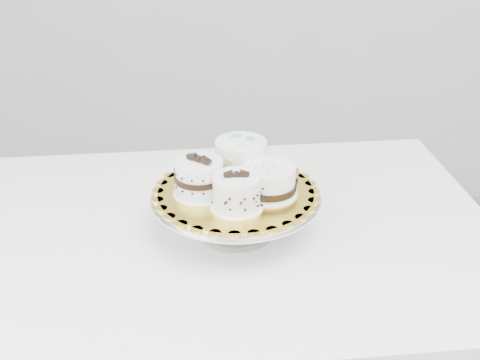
{
  "coord_description": "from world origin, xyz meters",
  "views": [
    {
      "loc": [
        0.02,
        -0.8,
        1.44
      ],
      "look_at": [
        0.01,
        0.25,
        0.88
      ],
      "focal_mm": 45.0,
      "sensor_mm": 36.0,
      "label": 1
    }
  ],
  "objects_px": {
    "table": "(215,258)",
    "cake_swirl": "(237,193)",
    "cake_board": "(236,192)",
    "cake_stand": "(236,205)",
    "cake_dots": "(241,158)",
    "cake_ribbon": "(270,181)",
    "cake_banded": "(200,179)"
  },
  "relations": [
    {
      "from": "cake_banded",
      "to": "cake_ribbon",
      "type": "distance_m",
      "value": 0.14
    },
    {
      "from": "cake_stand",
      "to": "cake_banded",
      "type": "bearing_deg",
      "value": -172.33
    },
    {
      "from": "table",
      "to": "cake_banded",
      "type": "height_order",
      "value": "cake_banded"
    },
    {
      "from": "cake_swirl",
      "to": "cake_banded",
      "type": "xyz_separation_m",
      "value": [
        -0.07,
        0.06,
        0.0
      ]
    },
    {
      "from": "cake_swirl",
      "to": "cake_banded",
      "type": "bearing_deg",
      "value": 138.46
    },
    {
      "from": "table",
      "to": "cake_stand",
      "type": "xyz_separation_m",
      "value": [
        0.05,
        -0.01,
        0.14
      ]
    },
    {
      "from": "cake_stand",
      "to": "cake_board",
      "type": "bearing_deg",
      "value": 85.53
    },
    {
      "from": "table",
      "to": "cake_swirl",
      "type": "relative_size",
      "value": 12.58
    },
    {
      "from": "cake_stand",
      "to": "cake_swirl",
      "type": "bearing_deg",
      "value": -87.79
    },
    {
      "from": "cake_stand",
      "to": "cake_dots",
      "type": "relative_size",
      "value": 2.48
    },
    {
      "from": "cake_board",
      "to": "cake_dots",
      "type": "bearing_deg",
      "value": 82.35
    },
    {
      "from": "cake_board",
      "to": "cake_ribbon",
      "type": "xyz_separation_m",
      "value": [
        0.07,
        -0.01,
        0.03
      ]
    },
    {
      "from": "cake_board",
      "to": "cake_dots",
      "type": "height_order",
      "value": "cake_dots"
    },
    {
      "from": "cake_dots",
      "to": "cake_ribbon",
      "type": "distance_m",
      "value": 0.1
    },
    {
      "from": "cake_dots",
      "to": "cake_board",
      "type": "bearing_deg",
      "value": -75.8
    },
    {
      "from": "cake_stand",
      "to": "table",
      "type": "bearing_deg",
      "value": 164.74
    },
    {
      "from": "table",
      "to": "cake_ribbon",
      "type": "height_order",
      "value": "cake_ribbon"
    },
    {
      "from": "table",
      "to": "cake_board",
      "type": "xyz_separation_m",
      "value": [
        0.05,
        -0.01,
        0.17
      ]
    },
    {
      "from": "table",
      "to": "cake_dots",
      "type": "height_order",
      "value": "cake_dots"
    },
    {
      "from": "cake_stand",
      "to": "cake_ribbon",
      "type": "distance_m",
      "value": 0.09
    },
    {
      "from": "cake_swirl",
      "to": "cake_ribbon",
      "type": "relative_size",
      "value": 0.82
    },
    {
      "from": "cake_banded",
      "to": "cake_dots",
      "type": "bearing_deg",
      "value": 77.72
    },
    {
      "from": "cake_banded",
      "to": "cake_ribbon",
      "type": "relative_size",
      "value": 1.06
    },
    {
      "from": "cake_ribbon",
      "to": "cake_board",
      "type": "bearing_deg",
      "value": -177.68
    },
    {
      "from": "table",
      "to": "cake_swirl",
      "type": "distance_m",
      "value": 0.23
    },
    {
      "from": "cake_stand",
      "to": "cake_banded",
      "type": "relative_size",
      "value": 2.6
    },
    {
      "from": "cake_board",
      "to": "cake_ribbon",
      "type": "bearing_deg",
      "value": -8.16
    },
    {
      "from": "table",
      "to": "cake_swirl",
      "type": "bearing_deg",
      "value": -64.31
    },
    {
      "from": "cake_board",
      "to": "cake_swirl",
      "type": "relative_size",
      "value": 3.09
    },
    {
      "from": "cake_stand",
      "to": "cake_dots",
      "type": "xyz_separation_m",
      "value": [
        0.01,
        0.07,
        0.07
      ]
    },
    {
      "from": "table",
      "to": "cake_board",
      "type": "bearing_deg",
      "value": -22.07
    },
    {
      "from": "cake_board",
      "to": "cake_stand",
      "type": "bearing_deg",
      "value": -94.47
    }
  ]
}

